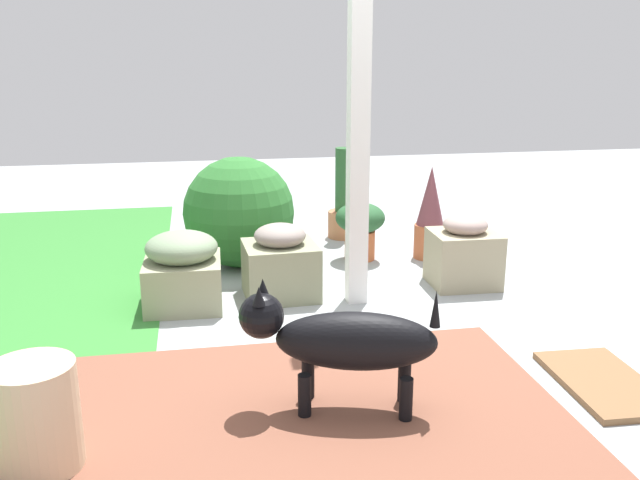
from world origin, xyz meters
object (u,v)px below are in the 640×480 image
stone_planter_mid (280,264)px  ceramic_urn (36,419)px  stone_planter_far (183,270)px  terracotta_pot_tall (344,206)px  porch_pillar (359,106)px  stone_planter_nearest (464,253)px  terracotta_pot_spiky (430,215)px  doormat (604,383)px  dog (342,339)px  terracotta_pot_broad (360,225)px  round_shrub (239,212)px

stone_planter_mid → ceramic_urn: size_ratio=1.10×
stone_planter_far → terracotta_pot_tall: (1.33, -1.24, 0.04)m
porch_pillar → stone_planter_nearest: (0.16, -0.73, -0.94)m
porch_pillar → terracotta_pot_spiky: bearing=-43.1°
terracotta_pot_spiky → doormat: bearing=-176.5°
stone_planter_far → dog: bearing=-154.4°
porch_pillar → terracotta_pot_broad: porch_pillar is taller
porch_pillar → terracotta_pot_broad: (0.82, -0.22, -0.90)m
stone_planter_nearest → doormat: size_ratio=0.71×
round_shrub → terracotta_pot_tall: round_shrub is taller
stone_planter_mid → round_shrub: (0.67, 0.20, 0.17)m
porch_pillar → stone_planter_mid: porch_pillar is taller
stone_planter_mid → stone_planter_far: 0.58m
stone_planter_nearest → round_shrub: size_ratio=0.60×
terracotta_pot_spiky → dog: (-2.02, 1.08, 0.01)m
porch_pillar → stone_planter_mid: (0.16, 0.43, -0.94)m
terracotta_pot_tall → doormat: size_ratio=1.11×
stone_planter_nearest → terracotta_pot_tall: terracotta_pot_tall is taller
terracotta_pot_broad → stone_planter_mid: bearing=135.5°
porch_pillar → terracotta_pot_tall: bearing=-9.3°
stone_planter_far → dog: dog is taller
porch_pillar → stone_planter_mid: bearing=69.6°
stone_planter_mid → terracotta_pot_tall: bearing=-27.7°
stone_planter_mid → terracotta_pot_tall: (1.27, -0.67, 0.05)m
stone_planter_nearest → stone_planter_far: size_ratio=0.98×
stone_planter_mid → ceramic_urn: stone_planter_mid is taller
terracotta_pot_broad → stone_planter_nearest: bearing=-142.4°
stone_planter_mid → terracotta_pot_spiky: bearing=-62.1°
terracotta_pot_spiky → terracotta_pot_broad: bearing=83.5°
stone_planter_far → porch_pillar: bearing=-95.9°
stone_planter_nearest → terracotta_pot_spiky: 0.62m
stone_planter_nearest → stone_planter_far: bearing=91.9°
terracotta_pot_tall → doormat: 2.76m
round_shrub → dog: bearing=-172.6°
stone_planter_mid → stone_planter_nearest: bearing=-90.0°
stone_planter_nearest → terracotta_pot_spiky: terracotta_pot_spiky is taller
terracotta_pot_tall → terracotta_pot_spiky: bearing=-143.8°
round_shrub → terracotta_pot_broad: 0.86m
porch_pillar → ceramic_urn: porch_pillar is taller
terracotta_pot_spiky → ceramic_urn: 3.15m
doormat → round_shrub: bearing=35.3°
stone_planter_far → round_shrub: round_shrub is taller
terracotta_pot_spiky → dog: bearing=152.0°
dog → terracotta_pot_spiky: bearing=-28.0°
terracotta_pot_broad → dog: (-2.08, 0.58, 0.07)m
porch_pillar → ceramic_urn: size_ratio=5.59×
stone_planter_nearest → stone_planter_mid: bearing=90.0°
stone_planter_mid → terracotta_pot_spiky: size_ratio=0.68×
ceramic_urn → terracotta_pot_tall: bearing=-30.8°
terracotta_pot_spiky → porch_pillar: bearing=136.9°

